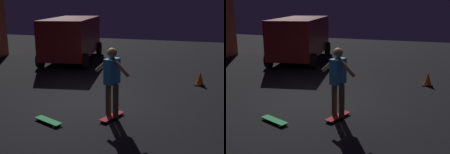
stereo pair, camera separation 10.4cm
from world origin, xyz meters
The scene contains 6 objects.
ground_plane centered at (0.00, 0.00, 0.00)m, with size 28.00×28.00×0.00m, color black.
parked_van centered at (5.31, 3.02, 1.16)m, with size 4.87×2.91×2.03m.
skateboard_ridden centered at (-0.93, -0.90, 0.06)m, with size 0.80×0.46×0.07m.
skateboard_spare centered at (-1.63, 0.45, 0.06)m, with size 0.47×0.80×0.07m.
skater centered at (-0.93, -0.90, 1.04)m, with size 0.43×0.95×1.67m.
traffic_cone centered at (2.68, -2.93, 0.21)m, with size 0.34×0.34×0.46m.
Camera 2 is at (-6.98, -2.88, 2.75)m, focal length 44.98 mm.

